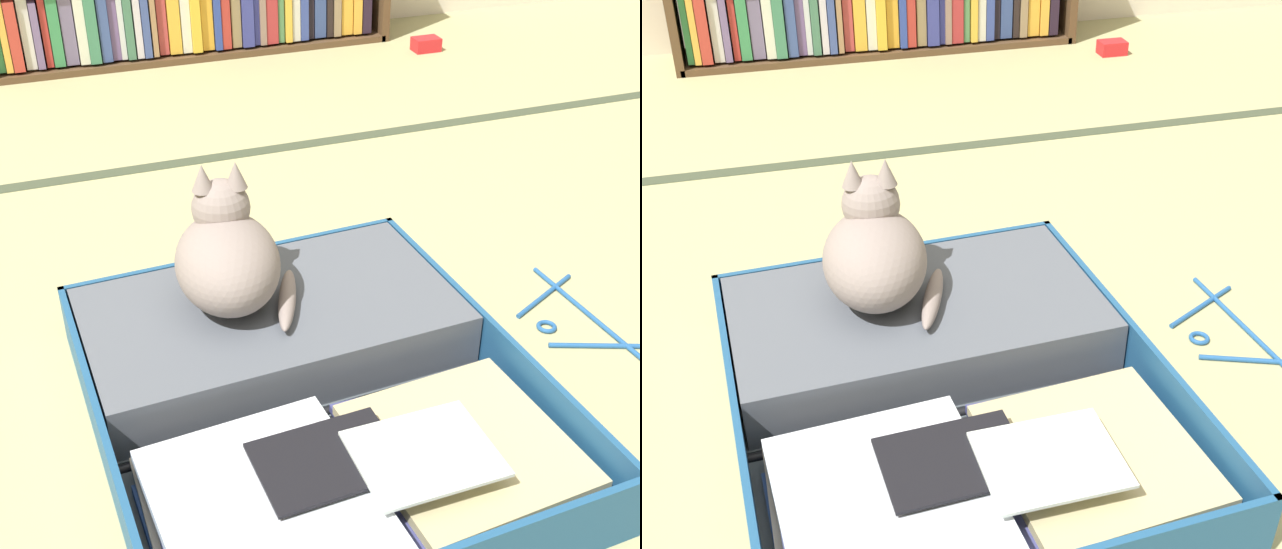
{
  "view_description": "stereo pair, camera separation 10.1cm",
  "coord_description": "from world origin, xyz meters",
  "views": [
    {
      "loc": [
        -0.46,
        -0.89,
        1.02
      ],
      "look_at": [
        -0.04,
        0.26,
        0.24
      ],
      "focal_mm": 47.85,
      "sensor_mm": 36.0,
      "label": 1
    },
    {
      "loc": [
        -0.37,
        -0.92,
        1.02
      ],
      "look_at": [
        -0.04,
        0.26,
        0.24
      ],
      "focal_mm": 47.85,
      "sensor_mm": 36.0,
      "label": 2
    }
  ],
  "objects": [
    {
      "name": "clothes_hanger",
      "position": [
        0.52,
        0.27,
        0.01
      ],
      "size": [
        0.21,
        0.38,
        0.01
      ],
      "color": "#225695",
      "rests_on": "ground_plane"
    },
    {
      "name": "small_red_pouch",
      "position": [
        1.0,
        1.96,
        0.02
      ],
      "size": [
        0.1,
        0.07,
        0.05
      ],
      "color": "red",
      "rests_on": "ground_plane"
    },
    {
      "name": "tatami_border",
      "position": [
        0.0,
        1.3,
        0.0
      ],
      "size": [
        4.8,
        0.05,
        0.0
      ],
      "color": "#3E4833",
      "rests_on": "ground_plane"
    },
    {
      "name": "black_cat",
      "position": [
        -0.17,
        0.42,
        0.21
      ],
      "size": [
        0.26,
        0.3,
        0.26
      ],
      "color": "gray",
      "rests_on": "open_suitcase"
    },
    {
      "name": "open_suitcase",
      "position": [
        -0.1,
        0.22,
        0.05
      ],
      "size": [
        0.76,
        0.87,
        0.12
      ],
      "color": "navy",
      "rests_on": "ground_plane"
    },
    {
      "name": "ground_plane",
      "position": [
        0.0,
        0.0,
        0.0
      ],
      "size": [
        10.0,
        10.0,
        0.0
      ],
      "primitive_type": "plane",
      "color": "tan"
    }
  ]
}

